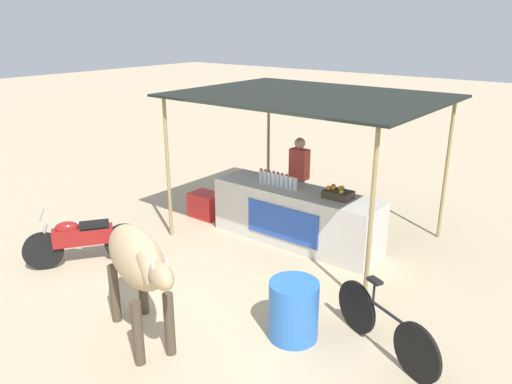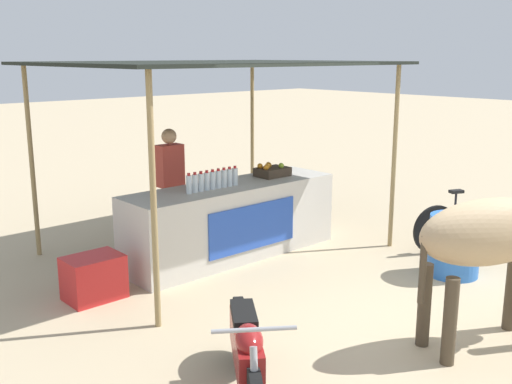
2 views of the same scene
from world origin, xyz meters
TOP-DOWN VIEW (x-y plane):
  - ground_plane at (0.00, 0.00)m, footprint 60.00×60.00m
  - stall_counter at (0.00, 2.20)m, footprint 3.00×0.82m
  - stall_awning at (0.00, 2.50)m, footprint 4.20×3.20m
  - water_bottle_row at (-0.35, 2.15)m, footprint 0.79×0.07m
  - fruit_crate at (0.76, 2.25)m, footprint 0.44×0.32m
  - vendor_behind_counter at (-0.44, 2.95)m, footprint 0.34×0.22m
  - cooler_box at (-2.03, 2.10)m, footprint 0.60×0.44m
  - water_barrel at (1.52, -0.11)m, footprint 0.60×0.60m
  - cow at (0.14, -1.26)m, footprint 1.82×1.03m
  - motorcycle_parked at (-2.15, -0.55)m, footprint 1.11×1.51m
  - bicycle_leaning at (2.51, 0.27)m, footprint 1.53×0.71m

SIDE VIEW (x-z plane):
  - ground_plane at x=0.00m, z-range 0.00..0.00m
  - cooler_box at x=-2.03m, z-range 0.00..0.48m
  - bicycle_leaning at x=2.51m, z-range -0.08..0.77m
  - water_barrel at x=1.52m, z-range 0.00..0.74m
  - motorcycle_parked at x=-2.15m, z-range -0.02..0.88m
  - stall_counter at x=0.00m, z-range 0.00..0.96m
  - vendor_behind_counter at x=-0.44m, z-range 0.02..1.67m
  - fruit_crate at x=0.76m, z-range 0.94..1.12m
  - cow at x=0.14m, z-range 0.32..1.75m
  - water_bottle_row at x=-0.35m, z-range 0.95..1.20m
  - stall_awning at x=0.00m, z-range 1.16..3.66m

